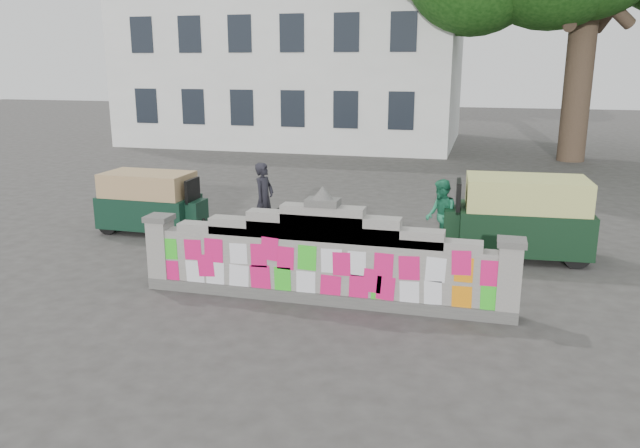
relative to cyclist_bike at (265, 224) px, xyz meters
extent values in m
plane|color=#383533|center=(2.11, -2.99, -0.47)|extent=(100.00, 100.00, 0.00)
cube|color=#4C4C49|center=(2.11, -2.99, -0.37)|extent=(6.40, 0.42, 0.20)
cube|color=gray|center=(2.11, -2.99, 0.13)|extent=(6.40, 0.32, 1.00)
cube|color=gray|center=(2.11, -2.99, 0.70)|extent=(5.20, 0.32, 0.14)
cube|color=gray|center=(2.11, -2.99, 0.77)|extent=(4.00, 0.32, 0.28)
cube|color=gray|center=(2.11, -2.99, 0.85)|extent=(2.60, 0.32, 0.44)
cube|color=gray|center=(2.11, -2.99, 0.92)|extent=(1.40, 0.32, 0.58)
cube|color=#4C4C49|center=(2.11, -2.99, 1.27)|extent=(0.55, 0.36, 0.12)
cone|color=#4C4C49|center=(2.11, -2.99, 1.43)|extent=(0.36, 0.36, 0.22)
cube|color=gray|center=(-0.91, -2.99, 0.15)|extent=(0.36, 0.40, 1.24)
cube|color=#4C4C49|center=(-0.91, -2.99, 0.81)|extent=(0.44, 0.44, 0.10)
cube|color=gray|center=(5.13, -2.99, 0.15)|extent=(0.36, 0.40, 1.24)
cube|color=#4C4C49|center=(5.13, -2.99, 0.81)|extent=(0.44, 0.44, 0.10)
cube|color=silver|center=(-4.89, 19.01, 3.53)|extent=(16.00, 10.00, 8.00)
cylinder|color=#38281E|center=(8.11, 15.01, 2.53)|extent=(1.10, 1.10, 6.00)
imported|color=black|center=(0.00, 0.00, 0.00)|extent=(1.89, 0.95, 0.95)
imported|color=black|center=(0.00, 0.00, 0.33)|extent=(0.49, 0.65, 1.61)
imported|color=#227F57|center=(3.82, 0.52, 0.31)|extent=(0.80, 0.91, 1.57)
cube|color=black|center=(-3.07, 0.37, 0.04)|extent=(2.25, 1.23, 0.75)
cube|color=tan|center=(-3.07, 0.37, 0.69)|extent=(2.06, 1.19, 0.56)
cube|color=black|center=(-1.91, 0.36, 0.04)|extent=(0.47, 0.66, 0.65)
cube|color=black|center=(-1.91, 0.36, 0.60)|extent=(0.08, 0.65, 0.56)
cylinder|color=black|center=(-1.81, 0.36, -0.24)|extent=(0.47, 0.12, 0.47)
cylinder|color=black|center=(-3.91, -0.13, -0.24)|extent=(0.47, 0.12, 0.47)
cylinder|color=black|center=(-3.90, 0.90, -0.24)|extent=(0.47, 0.12, 0.47)
cube|color=black|center=(5.52, 0.55, 0.12)|extent=(2.70, 1.57, 0.87)
cube|color=#C8CB6C|center=(5.52, 0.55, 0.89)|extent=(2.48, 1.51, 0.65)
cube|color=black|center=(4.16, 0.47, 0.12)|extent=(0.59, 0.79, 0.76)
cube|color=black|center=(4.16, 0.47, 0.78)|extent=(0.13, 0.77, 0.65)
cylinder|color=black|center=(4.05, 0.46, -0.20)|extent=(0.55, 0.16, 0.55)
cylinder|color=black|center=(6.47, 1.21, -0.20)|extent=(0.55, 0.16, 0.55)
cylinder|color=black|center=(6.54, 0.01, -0.20)|extent=(0.55, 0.16, 0.55)
camera|label=1|loc=(4.64, -12.67, 3.49)|focal=35.00mm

